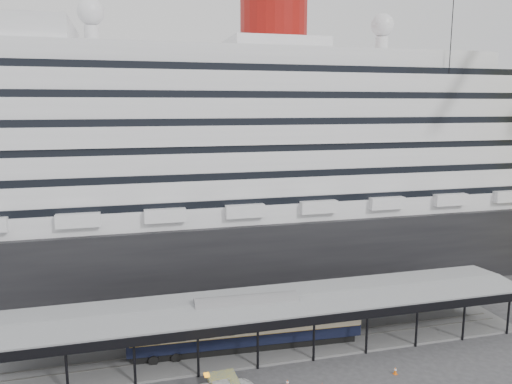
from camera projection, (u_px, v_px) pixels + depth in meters
ground at (289, 369)px, 48.27m from camera, size 200.00×200.00×0.00m
cruise_ship at (223, 151)px, 75.58m from camera, size 130.00×30.00×43.90m
platform_canopy at (274, 325)px, 52.62m from camera, size 56.00×9.18×5.30m
pullman_carriage at (246, 323)px, 51.77m from camera, size 24.35×4.31×23.78m
traffic_cone_left at (287, 383)px, 45.19m from camera, size 0.43×0.43×0.74m
traffic_cone_right at (395, 370)px, 47.33m from camera, size 0.42×0.42×0.74m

